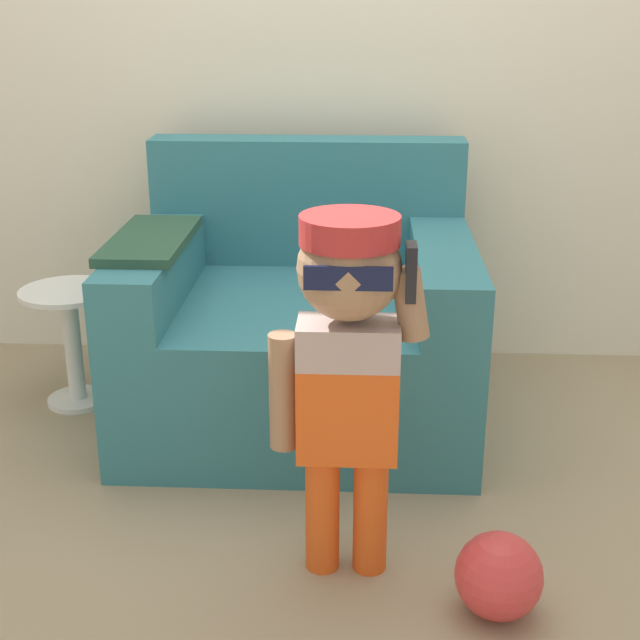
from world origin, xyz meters
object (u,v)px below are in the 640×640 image
side_table (72,335)px  toy_ball (499,576)px  armchair (300,327)px  person_child (347,344)px

side_table → toy_ball: (1.35, -1.10, -0.16)m
toy_ball → armchair: bearing=116.9°
armchair → person_child: bearing=-78.9°
side_table → toy_ball: side_table is taller
armchair → person_child: size_ratio=1.25×
person_child → armchair: bearing=101.1°
armchair → toy_ball: bearing=-63.1°
person_child → side_table: (-0.99, 0.93, -0.36)m
armchair → side_table: size_ratio=2.69×
armchair → toy_ball: 1.22m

